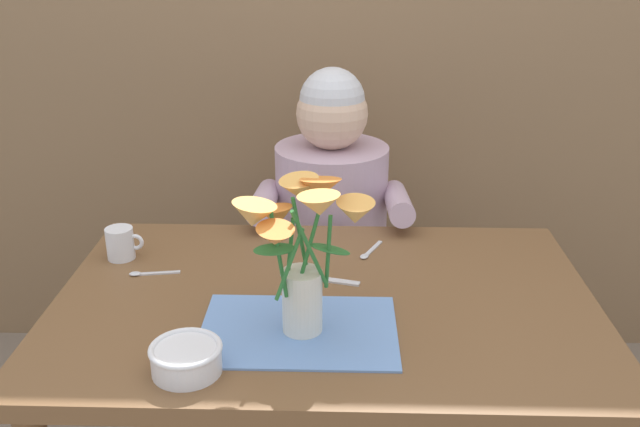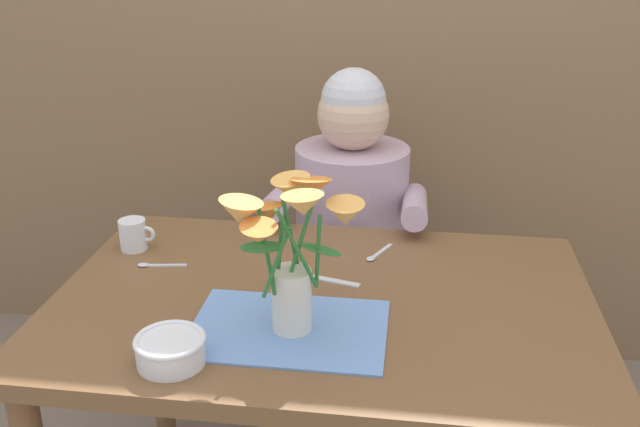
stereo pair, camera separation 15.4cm
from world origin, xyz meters
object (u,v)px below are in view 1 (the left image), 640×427
flower_vase (302,242)px  ceramic_bowl (186,358)px  seated_person (331,251)px  dinner_knife (320,279)px  ceramic_mug (121,243)px

flower_vase → ceramic_bowl: size_ratio=2.40×
seated_person → dinner_knife: size_ratio=5.97×
flower_vase → ceramic_bowl: 0.30m
dinner_knife → ceramic_mug: 0.51m
ceramic_bowl → dinner_knife: bearing=57.8°
ceramic_bowl → ceramic_mug: size_ratio=1.46×
seated_person → dinner_knife: (-0.02, -0.54, 0.18)m
ceramic_mug → dinner_knife: bearing=-11.6°
dinner_knife → ceramic_mug: size_ratio=2.04×
dinner_knife → ceramic_mug: bearing=-177.0°
ceramic_bowl → dinner_knife: ceramic_bowl is taller
seated_person → ceramic_bowl: bearing=-108.6°
seated_person → dinner_knife: bearing=-95.0°
ceramic_bowl → dinner_knife: (0.23, 0.37, -0.03)m
dinner_knife → flower_vase: bearing=-81.9°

